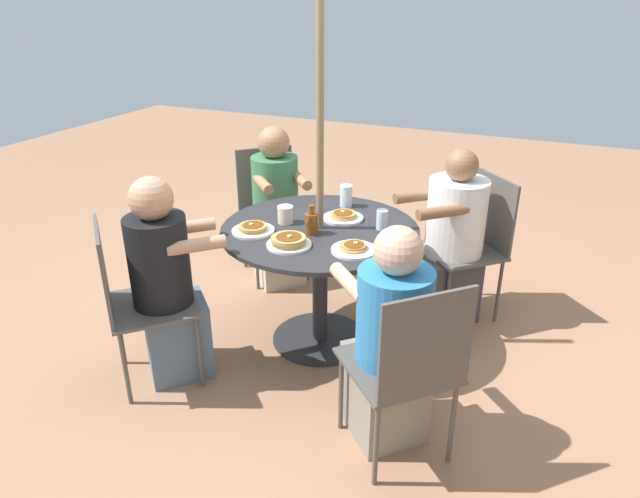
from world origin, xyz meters
TOP-DOWN VIEW (x-y plane):
  - ground_plane at (0.00, 0.00)m, footprint 12.00×12.00m
  - patio_table at (0.00, 0.00)m, footprint 1.15×1.15m
  - umbrella_pole at (0.00, 0.00)m, footprint 0.04×0.04m
  - patio_chair_north at (-0.74, 0.78)m, footprint 0.64×0.64m
  - diner_north at (-0.61, 0.64)m, footprint 0.61×0.61m
  - patio_chair_east at (-0.77, -0.75)m, footprint 0.64×0.64m
  - diner_east at (-0.64, -0.62)m, footprint 0.55×0.55m
  - patio_chair_south at (0.77, -0.75)m, footprint 0.64×0.64m
  - diner_south at (0.64, -0.63)m, footprint 0.55×0.54m
  - patio_chair_west at (0.76, 0.76)m, footprint 0.64×0.64m
  - diner_west at (0.63, 0.63)m, footprint 0.57×0.57m
  - pancake_plate_a at (0.23, 0.29)m, footprint 0.24×0.24m
  - pancake_plate_b at (-0.18, 0.07)m, footprint 0.24×0.24m
  - pancake_plate_c at (0.21, -0.32)m, footprint 0.24×0.24m
  - pancake_plate_d at (0.31, -0.05)m, footprint 0.24×0.24m
  - syrup_bottle at (0.10, -0.01)m, footprint 0.10×0.08m
  - coffee_cup at (0.01, -0.22)m, footprint 0.09×0.09m
  - drinking_glass_a at (-0.13, 0.33)m, footprint 0.07×0.07m
  - drinking_glass_b at (-0.39, 0.01)m, footprint 0.08×0.08m

SIDE VIEW (x-z plane):
  - ground_plane at x=0.00m, z-range 0.00..0.00m
  - diner_west at x=0.63m, z-range -0.05..1.08m
  - diner_north at x=-0.61m, z-range -0.06..1.09m
  - diner_east at x=-0.64m, z-range -0.04..1.12m
  - patio_chair_north at x=-0.74m, z-range 0.07..1.01m
  - patio_chair_east at x=-0.77m, z-range 0.07..1.01m
  - patio_chair_south at x=0.77m, z-range 0.07..1.01m
  - patio_chair_west at x=0.76m, z-range 0.07..1.01m
  - diner_south at x=0.64m, z-range -0.04..1.14m
  - patio_table at x=0.00m, z-range 0.23..0.99m
  - pancake_plate_a at x=0.23m, z-range 0.75..0.81m
  - pancake_plate_b at x=-0.18m, z-range 0.75..0.81m
  - pancake_plate_c at x=0.21m, z-range 0.76..0.81m
  - pancake_plate_d at x=0.31m, z-range 0.76..0.82m
  - coffee_cup at x=0.01m, z-range 0.77..0.87m
  - drinking_glass_a at x=-0.13m, z-range 0.76..0.88m
  - syrup_bottle at x=0.10m, z-range 0.75..0.92m
  - drinking_glass_b at x=-0.39m, z-range 0.76..0.90m
  - umbrella_pole at x=0.00m, z-range 0.00..2.07m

